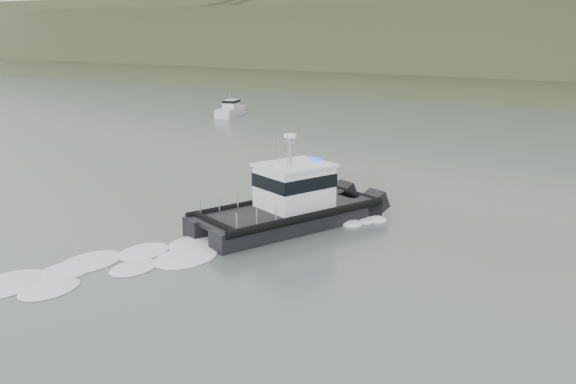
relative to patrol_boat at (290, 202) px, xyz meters
The scene contains 3 objects.
ground 8.15m from the patrol_boat, 71.40° to the right, with size 400.00×400.00×0.00m, color #485551.
patrol_boat is the anchor object (origin of this frame).
motorboat 46.35m from the patrol_boat, 130.93° to the left, with size 3.41×6.07×3.17m.
Camera 1 is at (15.71, -21.97, 10.94)m, focal length 40.00 mm.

